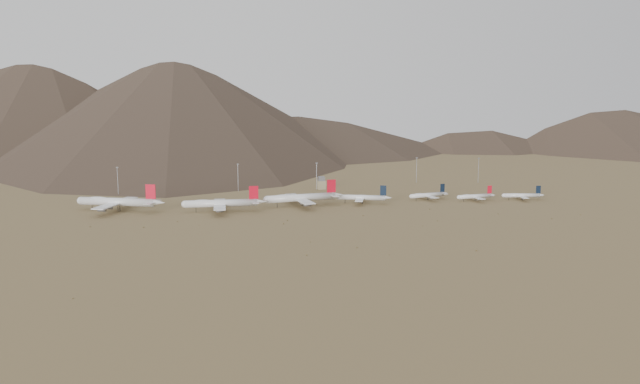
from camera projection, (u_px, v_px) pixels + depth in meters
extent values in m
plane|color=#97824E|center=(315.00, 213.00, 472.68)|extent=(3000.00, 3000.00, 0.00)
cylinder|color=white|center=(117.00, 202.00, 479.56)|extent=(58.57, 28.13, 6.25)
sphere|color=white|center=(81.00, 201.00, 484.77)|extent=(6.13, 6.13, 6.13)
cone|color=white|center=(158.00, 203.00, 473.66)|extent=(12.20, 9.25, 5.63)
cube|color=white|center=(116.00, 203.00, 479.92)|extent=(29.46, 55.15, 0.78)
cube|color=white|center=(152.00, 202.00, 474.47)|extent=(12.84, 21.61, 0.38)
cube|color=red|center=(151.00, 192.00, 473.44)|extent=(7.52, 3.42, 11.10)
cylinder|color=black|center=(92.00, 208.00, 484.01)|extent=(0.40, 0.40, 4.24)
cylinder|color=black|center=(120.00, 208.00, 481.68)|extent=(0.50, 0.50, 4.24)
cylinder|color=black|center=(118.00, 209.00, 478.64)|extent=(0.50, 0.50, 4.24)
ellipsoid|color=white|center=(98.00, 199.00, 482.01)|extent=(19.73, 11.50, 3.75)
cylinder|color=slate|center=(123.00, 203.00, 490.95)|extent=(6.66, 4.85, 2.81)
cylinder|color=slate|center=(109.00, 207.00, 469.35)|extent=(6.66, 4.85, 2.81)
cylinder|color=slate|center=(129.00, 200.00, 500.67)|extent=(6.66, 4.85, 2.81)
cylinder|color=slate|center=(102.00, 210.00, 459.64)|extent=(6.66, 4.85, 2.81)
cylinder|color=white|center=(221.00, 203.00, 477.63)|extent=(54.57, 8.10, 5.62)
sphere|color=white|center=(185.00, 204.00, 473.43)|extent=(5.51, 5.51, 5.51)
cone|color=white|center=(261.00, 202.00, 482.26)|extent=(10.01, 5.50, 5.06)
cube|color=white|center=(220.00, 204.00, 477.59)|extent=(10.97, 50.19, 0.70)
cube|color=white|center=(255.00, 202.00, 481.57)|extent=(5.75, 19.14, 0.34)
cube|color=red|center=(254.00, 192.00, 480.29)|extent=(7.08, 0.83, 9.97)
cylinder|color=black|center=(196.00, 210.00, 475.41)|extent=(0.36, 0.36, 3.81)
cylinder|color=black|center=(223.00, 209.00, 479.89)|extent=(0.45, 0.45, 3.81)
cylinder|color=black|center=(223.00, 210.00, 477.15)|extent=(0.45, 0.45, 3.81)
ellipsoid|color=white|center=(202.00, 202.00, 475.21)|extent=(17.57, 5.00, 3.37)
cylinder|color=slate|center=(220.00, 204.00, 487.53)|extent=(5.55, 2.77, 2.53)
cylinder|color=slate|center=(220.00, 208.00, 468.07)|extent=(5.55, 2.77, 2.53)
cylinder|color=slate|center=(220.00, 202.00, 496.29)|extent=(5.55, 2.77, 2.53)
cylinder|color=slate|center=(220.00, 211.00, 459.32)|extent=(5.55, 2.77, 2.53)
cylinder|color=white|center=(301.00, 198.00, 501.94)|extent=(57.32, 14.18, 5.90)
sphere|color=white|center=(267.00, 200.00, 492.29)|extent=(5.78, 5.78, 5.78)
cone|color=white|center=(338.00, 195.00, 512.68)|extent=(10.94, 6.75, 5.31)
cube|color=white|center=(300.00, 199.00, 501.69)|extent=(16.68, 53.09, 0.74)
cube|color=white|center=(333.00, 195.00, 511.12)|extent=(7.99, 20.42, 0.35)
cube|color=red|center=(331.00, 186.00, 509.57)|extent=(7.42, 1.61, 10.46)
cylinder|color=black|center=(277.00, 205.00, 495.94)|extent=(0.38, 0.38, 4.00)
cylinder|color=black|center=(302.00, 203.00, 504.46)|extent=(0.48, 0.48, 4.00)
cylinder|color=black|center=(303.00, 204.00, 501.72)|extent=(0.48, 0.48, 4.00)
ellipsoid|color=white|center=(283.00, 197.00, 496.67)|extent=(18.71, 7.05, 3.54)
cylinder|color=slate|center=(296.00, 199.00, 511.63)|extent=(6.03, 3.46, 2.65)
cylinder|color=slate|center=(304.00, 203.00, 492.20)|extent=(6.03, 3.46, 2.65)
cylinder|color=slate|center=(292.00, 197.00, 520.37)|extent=(6.03, 3.46, 2.65)
cylinder|color=slate|center=(308.00, 205.00, 483.46)|extent=(6.03, 3.46, 2.65)
cylinder|color=white|center=(361.00, 197.00, 514.72)|extent=(37.87, 17.50, 4.22)
sphere|color=white|center=(338.00, 197.00, 517.66)|extent=(4.13, 4.13, 4.13)
cone|color=white|center=(388.00, 198.00, 511.38)|extent=(7.88, 6.00, 3.80)
cube|color=white|center=(361.00, 198.00, 514.94)|extent=(17.44, 33.37, 0.53)
cube|color=white|center=(384.00, 198.00, 511.83)|extent=(7.69, 13.08, 0.25)
cube|color=black|center=(383.00, 190.00, 511.06)|extent=(4.86, 2.12, 8.32)
cylinder|color=black|center=(345.00, 201.00, 517.32)|extent=(0.44, 0.44, 2.89)
cylinder|color=black|center=(362.00, 202.00, 516.18)|extent=(0.55, 0.55, 2.89)
cylinder|color=black|center=(362.00, 202.00, 514.12)|extent=(0.55, 0.55, 2.89)
cylinder|color=slate|center=(361.00, 198.00, 524.20)|extent=(4.30, 3.13, 1.90)
cylinder|color=slate|center=(359.00, 201.00, 505.99)|extent=(4.30, 3.13, 1.90)
cylinder|color=white|center=(428.00, 195.00, 532.22)|extent=(32.79, 10.71, 3.56)
sphere|color=white|center=(411.00, 196.00, 525.54)|extent=(3.49, 3.49, 3.49)
cone|color=white|center=(445.00, 193.00, 539.66)|extent=(6.47, 4.43, 3.21)
cube|color=white|center=(427.00, 196.00, 532.03)|extent=(11.32, 28.59, 0.45)
cube|color=white|center=(443.00, 193.00, 538.58)|extent=(5.24, 11.08, 0.21)
cube|color=black|center=(442.00, 188.00, 537.56)|extent=(4.23, 1.25, 7.03)
cylinder|color=black|center=(416.00, 199.00, 528.00)|extent=(0.37, 0.37, 2.44)
cylinder|color=black|center=(428.00, 198.00, 533.75)|extent=(0.47, 0.47, 2.44)
cylinder|color=black|center=(429.00, 199.00, 532.15)|extent=(0.47, 0.47, 2.44)
cylinder|color=slate|center=(422.00, 195.00, 539.26)|extent=(3.55, 2.29, 1.60)
cylinder|color=slate|center=(432.00, 198.00, 525.08)|extent=(3.55, 2.29, 1.60)
cylinder|color=white|center=(475.00, 196.00, 527.03)|extent=(31.40, 7.53, 3.39)
sphere|color=white|center=(459.00, 197.00, 521.94)|extent=(3.32, 3.32, 3.32)
cone|color=white|center=(493.00, 195.00, 532.69)|extent=(5.98, 3.77, 3.05)
cube|color=white|center=(474.00, 197.00, 526.90)|extent=(8.52, 27.19, 0.42)
cube|color=white|center=(490.00, 195.00, 531.87)|extent=(4.14, 10.45, 0.20)
cube|color=red|center=(490.00, 190.00, 530.94)|extent=(4.06, 0.84, 6.69)
cylinder|color=black|center=(464.00, 200.00, 523.90)|extent=(0.36, 0.36, 2.32)
cylinder|color=black|center=(475.00, 199.00, 528.46)|extent=(0.45, 0.45, 2.32)
cylinder|color=black|center=(476.00, 200.00, 526.88)|extent=(0.45, 0.45, 2.32)
cylinder|color=slate|center=(469.00, 197.00, 534.02)|extent=(3.30, 1.93, 1.53)
cylinder|color=slate|center=(479.00, 199.00, 520.04)|extent=(3.30, 1.93, 1.53)
cylinder|color=white|center=(522.00, 195.00, 532.00)|extent=(31.04, 8.70, 3.36)
sphere|color=white|center=(504.00, 195.00, 531.58)|extent=(3.29, 3.29, 3.29)
cone|color=white|center=(542.00, 195.00, 532.43)|extent=(6.01, 3.95, 3.02)
cube|color=white|center=(521.00, 196.00, 532.06)|extent=(9.49, 26.97, 0.42)
cube|color=white|center=(539.00, 195.00, 532.35)|extent=(4.50, 10.40, 0.20)
cube|color=black|center=(538.00, 190.00, 531.62)|extent=(4.01, 1.00, 6.63)
cylinder|color=black|center=(509.00, 199.00, 532.14)|extent=(0.35, 0.35, 2.30)
cylinder|color=black|center=(522.00, 198.00, 533.28)|extent=(0.44, 0.44, 2.30)
cylinder|color=black|center=(522.00, 199.00, 531.62)|extent=(0.44, 0.44, 2.30)
cylinder|color=slate|center=(518.00, 196.00, 539.52)|extent=(3.31, 2.03, 1.51)
cylinder|color=slate|center=(524.00, 198.00, 524.85)|extent=(3.31, 2.03, 1.51)
cube|color=#9A8C68|center=(321.00, 185.00, 594.19)|extent=(8.00, 8.00, 8.00)
cube|color=slate|center=(321.00, 179.00, 593.27)|extent=(6.00, 6.00, 4.00)
cylinder|color=gray|center=(118.00, 182.00, 554.08)|extent=(0.50, 0.50, 25.00)
cube|color=gray|center=(117.00, 167.00, 552.12)|extent=(2.00, 0.60, 0.80)
cylinder|color=gray|center=(238.00, 178.00, 580.26)|extent=(0.50, 0.50, 25.00)
cube|color=gray|center=(238.00, 164.00, 578.30)|extent=(2.00, 0.60, 0.80)
cylinder|color=gray|center=(317.00, 177.00, 589.12)|extent=(0.50, 0.50, 25.00)
cube|color=gray|center=(317.00, 163.00, 587.16)|extent=(2.00, 0.60, 0.80)
cylinder|color=gray|center=(416.00, 170.00, 638.92)|extent=(0.50, 0.50, 25.00)
cube|color=gray|center=(417.00, 158.00, 636.96)|extent=(2.00, 0.60, 0.80)
cylinder|color=gray|center=(478.00, 171.00, 634.99)|extent=(0.50, 0.50, 25.00)
cube|color=gray|center=(479.00, 158.00, 633.03)|extent=(2.00, 0.60, 0.80)
ellipsoid|color=brown|center=(284.00, 224.00, 432.14)|extent=(0.92, 0.92, 0.79)
ellipsoid|color=brown|center=(430.00, 209.00, 488.04)|extent=(0.82, 0.82, 0.62)
ellipsoid|color=brown|center=(357.00, 247.00, 364.76)|extent=(0.81, 0.81, 0.71)
ellipsoid|color=brown|center=(552.00, 219.00, 449.87)|extent=(1.01, 1.01, 0.59)
ellipsoid|color=brown|center=(423.00, 226.00, 425.50)|extent=(0.60, 0.60, 0.46)
ellipsoid|color=brown|center=(389.00, 255.00, 348.52)|extent=(0.63, 0.63, 0.39)
ellipsoid|color=brown|center=(90.00, 227.00, 422.72)|extent=(1.04, 1.04, 0.58)
ellipsoid|color=brown|center=(437.00, 221.00, 442.64)|extent=(0.81, 0.81, 0.50)
ellipsoid|color=brown|center=(307.00, 255.00, 347.39)|extent=(0.92, 0.92, 0.77)
ellipsoid|color=brown|center=(177.00, 222.00, 439.78)|extent=(0.75, 0.75, 0.65)
ellipsoid|color=brown|center=(476.00, 251.00, 357.12)|extent=(0.94, 0.94, 0.84)
ellipsoid|color=brown|center=(363.00, 215.00, 462.70)|extent=(0.98, 0.98, 0.51)
ellipsoid|color=brown|center=(73.00, 298.00, 273.23)|extent=(0.63, 0.63, 0.56)
ellipsoid|color=brown|center=(581.00, 215.00, 464.60)|extent=(0.74, 0.74, 0.62)
ellipsoid|color=brown|center=(144.00, 227.00, 421.36)|extent=(1.04, 1.04, 0.64)
ellipsoid|color=brown|center=(287.00, 220.00, 443.47)|extent=(0.94, 0.94, 0.65)
ellipsoid|color=brown|center=(199.00, 226.00, 426.60)|extent=(0.50, 0.50, 0.40)
ellipsoid|color=brown|center=(498.00, 214.00, 468.64)|extent=(0.99, 0.99, 0.51)
ellipsoid|color=brown|center=(554.00, 203.00, 516.72)|extent=(0.66, 0.66, 0.39)
ellipsoid|color=brown|center=(310.00, 242.00, 379.00)|extent=(0.73, 0.73, 0.39)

